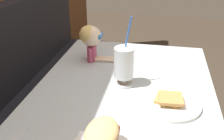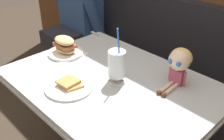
% 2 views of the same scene
% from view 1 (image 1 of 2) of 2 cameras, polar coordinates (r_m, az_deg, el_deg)
% --- Properties ---
extents(booth_bench, '(2.60, 0.48, 1.00)m').
position_cam_1_polar(booth_bench, '(1.62, -20.94, -13.98)').
color(booth_bench, black).
rests_on(booth_bench, ground).
extents(diner_table, '(1.11, 0.81, 0.74)m').
position_cam_1_polar(diner_table, '(1.28, 2.56, -11.40)').
color(diner_table, '#B2BCC1').
rests_on(diner_table, ground).
extents(toast_plate, '(0.25, 0.25, 0.04)m').
position_cam_1_polar(toast_plate, '(1.07, 12.71, -6.99)').
color(toast_plate, white).
rests_on(toast_plate, diner_table).
extents(milkshake_glass, '(0.10, 0.10, 0.32)m').
position_cam_1_polar(milkshake_glass, '(1.15, 2.68, 1.32)').
color(milkshake_glass, silver).
rests_on(milkshake_glass, diner_table).
extents(seated_doll, '(0.12, 0.22, 0.20)m').
position_cam_1_polar(seated_doll, '(1.38, -4.62, 7.09)').
color(seated_doll, '#B74C6B').
rests_on(seated_doll, diner_table).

